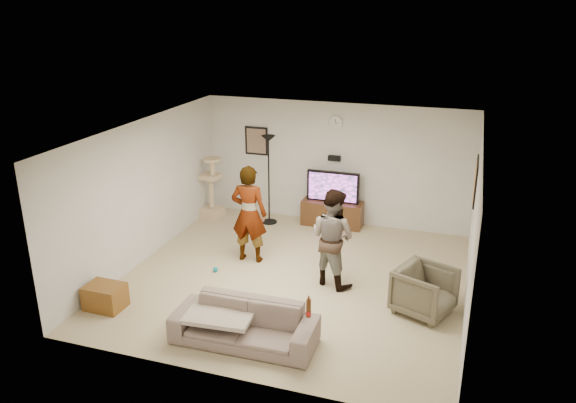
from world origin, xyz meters
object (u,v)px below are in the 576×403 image
(beer_bottle, at_px, (309,308))
(armchair, at_px, (425,291))
(tv_stand, at_px, (332,213))
(side_table, at_px, (105,297))
(tv, at_px, (333,187))
(floor_lamp, at_px, (269,180))
(cat_tree, at_px, (211,187))
(person_left, at_px, (249,214))
(sofa, at_px, (244,324))
(person_right, at_px, (332,237))

(beer_bottle, bearing_deg, armchair, 49.62)
(tv_stand, distance_m, side_table, 4.95)
(tv, xyz_separation_m, side_table, (-2.43, -4.31, -0.65))
(floor_lamp, xyz_separation_m, armchair, (3.42, -2.66, -0.57))
(tv, xyz_separation_m, cat_tree, (-2.56, -0.34, -0.17))
(cat_tree, bearing_deg, tv_stand, 7.55)
(tv, relative_size, floor_lamp, 0.58)
(tv_stand, bearing_deg, person_left, -115.74)
(tv_stand, height_order, person_left, person_left)
(tv, relative_size, beer_bottle, 4.29)
(sofa, height_order, beer_bottle, beer_bottle)
(tv_stand, height_order, tv, tv)
(floor_lamp, xyz_separation_m, sofa, (1.19, -4.22, -0.64))
(floor_lamp, bearing_deg, beer_bottle, -63.69)
(tv_stand, relative_size, tv, 1.16)
(person_left, distance_m, sofa, 2.66)
(cat_tree, bearing_deg, sofa, -59.23)
(floor_lamp, xyz_separation_m, side_table, (-1.15, -4.04, -0.74))
(tv_stand, bearing_deg, side_table, -119.48)
(person_right, xyz_separation_m, side_table, (-3.04, -1.85, -0.62))
(armchair, bearing_deg, beer_bottle, 161.37)
(tv, height_order, floor_lamp, floor_lamp)
(sofa, relative_size, beer_bottle, 7.80)
(cat_tree, relative_size, person_left, 0.76)
(beer_bottle, xyz_separation_m, side_table, (-3.24, 0.19, -0.51))
(tv, height_order, person_right, person_right)
(tv_stand, height_order, sofa, sofa)
(armchair, bearing_deg, tv_stand, 57.77)
(tv, bearing_deg, cat_tree, -172.45)
(floor_lamp, relative_size, beer_bottle, 7.39)
(sofa, relative_size, armchair, 2.47)
(person_left, bearing_deg, tv_stand, -118.36)
(cat_tree, bearing_deg, person_left, -47.63)
(tv, distance_m, side_table, 4.99)
(tv, xyz_separation_m, sofa, (-0.09, -4.49, -0.55))
(sofa, height_order, side_table, sofa)
(side_table, bearing_deg, person_left, 57.32)
(person_left, bearing_deg, cat_tree, -50.24)
(floor_lamp, height_order, side_table, floor_lamp)
(tv_stand, relative_size, person_left, 0.71)
(sofa, xyz_separation_m, armchair, (2.22, 1.56, 0.07))
(person_left, relative_size, side_table, 3.10)
(cat_tree, relative_size, sofa, 0.68)
(person_right, xyz_separation_m, beer_bottle, (0.20, -2.04, -0.12))
(tv, distance_m, armchair, 3.66)
(sofa, bearing_deg, side_table, 174.44)
(floor_lamp, distance_m, beer_bottle, 4.72)
(tv, height_order, person_left, person_left)
(tv_stand, distance_m, person_right, 2.59)
(armchair, bearing_deg, person_left, 96.19)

